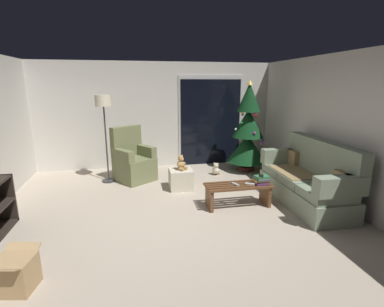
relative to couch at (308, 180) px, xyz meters
name	(u,v)px	position (x,y,z in m)	size (l,w,h in m)	color
ground_plane	(175,221)	(-2.32, -0.24, -0.40)	(7.00, 7.00, 0.00)	#B2A38E
wall_back	(157,115)	(-2.32, 2.82, 0.85)	(5.72, 0.12, 2.50)	silver
wall_right	(353,132)	(0.54, -0.24, 0.85)	(0.12, 6.00, 2.50)	silver
patio_door_frame	(210,121)	(-0.99, 2.75, 0.70)	(1.60, 0.02, 2.20)	silver
patio_door_glass	(211,123)	(-0.99, 2.73, 0.65)	(1.50, 0.02, 2.10)	black
couch	(308,180)	(0.00, 0.00, 0.00)	(0.81, 1.95, 1.08)	gray
coffee_table	(238,192)	(-1.21, 0.09, -0.14)	(1.10, 0.40, 0.38)	brown
remote_silver	(235,184)	(-1.27, 0.08, 0.00)	(0.04, 0.16, 0.02)	#ADADB2
remote_white	(250,184)	(-1.03, 0.04, 0.00)	(0.04, 0.16, 0.02)	silver
book_stack	(262,180)	(-0.83, 0.04, 0.05)	(0.26, 0.22, 0.14)	#6B3D7A
cell_phone	(261,176)	(-0.84, 0.03, 0.12)	(0.07, 0.14, 0.01)	black
christmas_tree	(248,132)	(-0.31, 1.99, 0.52)	(0.91, 0.91, 2.09)	#4C1E19
armchair	(133,162)	(-2.92, 1.80, 0.00)	(0.95, 0.96, 1.13)	olive
floor_lamp	(104,109)	(-3.43, 1.81, 1.11)	(0.32, 0.32, 1.78)	#2D2D30
ottoman	(181,179)	(-2.01, 1.09, -0.21)	(0.44, 0.44, 0.39)	beige
teddy_bear_honey	(181,164)	(-2.01, 1.08, 0.11)	(0.21, 0.22, 0.29)	tan
teddy_bear_cream_by_tree	(216,170)	(-1.10, 1.79, -0.28)	(0.21, 0.22, 0.29)	beige
cardboard_box_open_near_shelf	(15,274)	(-4.07, -1.39, -0.23)	(0.43, 0.54, 0.39)	tan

